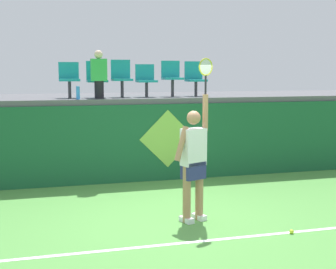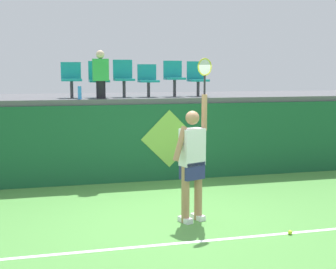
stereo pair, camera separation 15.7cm
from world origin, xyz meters
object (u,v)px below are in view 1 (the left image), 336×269
object	(u,v)px
stadium_chair_0	(69,77)
spectator_0	(99,74)
stadium_chair_2	(121,76)
stadium_chair_5	(195,77)
stadium_chair_1	(97,78)
water_bottle	(78,93)
stadium_chair_4	(172,76)
tennis_ball	(292,232)
stadium_chair_3	(146,79)
tennis_player	(194,159)

from	to	relation	value
stadium_chair_0	spectator_0	bearing A→B (deg)	-33.72
stadium_chair_2	stadium_chair_5	distance (m)	1.75
stadium_chair_1	spectator_0	xyz separation A→B (m)	(0.00, -0.41, 0.08)
water_bottle	stadium_chair_4	xyz separation A→B (m)	(2.20, 0.59, 0.34)
tennis_ball	stadium_chair_3	distance (m)	5.21
stadium_chair_2	spectator_0	world-z (taller)	spectator_0
water_bottle	stadium_chair_2	distance (m)	1.23
tennis_ball	stadium_chair_5	xyz separation A→B (m)	(-0.02, 4.57, 2.22)
tennis_ball	spectator_0	size ratio (longest dim) A/B	0.06
tennis_player	tennis_ball	distance (m)	1.84
stadium_chair_1	stadium_chair_5	size ratio (longest dim) A/B	0.99
stadium_chair_5	stadium_chair_1	bearing A→B (deg)	-180.00
stadium_chair_2	stadium_chair_3	xyz separation A→B (m)	(0.56, -0.01, -0.05)
stadium_chair_1	stadium_chair_4	distance (m)	1.74
tennis_player	stadium_chair_2	world-z (taller)	stadium_chair_2
tennis_player	stadium_chair_1	world-z (taller)	stadium_chair_1
spectator_0	tennis_player	bearing A→B (deg)	-70.96
tennis_ball	water_bottle	xyz separation A→B (m)	(-2.79, 3.98, 1.91)
stadium_chair_2	stadium_chair_3	distance (m)	0.57
tennis_ball	stadium_chair_0	world-z (taller)	stadium_chair_0
tennis_player	water_bottle	distance (m)	3.53
tennis_ball	stadium_chair_4	size ratio (longest dim) A/B	0.08
tennis_ball	spectator_0	world-z (taller)	spectator_0
spectator_0	stadium_chair_1	bearing A→B (deg)	90.00
tennis_ball	stadium_chair_3	size ratio (longest dim) A/B	0.09
water_bottle	stadium_chair_0	distance (m)	0.68
stadium_chair_3	spectator_0	bearing A→B (deg)	-160.16
stadium_chair_1	stadium_chair_3	xyz separation A→B (m)	(1.12, -0.01, -0.03)
stadium_chair_0	stadium_chair_1	distance (m)	0.61
stadium_chair_2	tennis_ball	bearing A→B (deg)	-68.81
tennis_ball	stadium_chair_2	bearing A→B (deg)	111.19
water_bottle	stadium_chair_1	xyz separation A→B (m)	(0.46, 0.59, 0.31)
stadium_chair_1	stadium_chair_3	distance (m)	1.12
stadium_chair_3	stadium_chair_5	xyz separation A→B (m)	(1.19, 0.01, 0.03)
tennis_player	stadium_chair_1	bearing A→B (deg)	107.00
stadium_chair_2	spectator_0	size ratio (longest dim) A/B	0.82
spectator_0	stadium_chair_2	bearing A→B (deg)	36.44
stadium_chair_2	stadium_chair_0	bearing A→B (deg)	-179.68
stadium_chair_3	stadium_chair_5	distance (m)	1.19
stadium_chair_0	stadium_chair_4	distance (m)	2.34
stadium_chair_4	spectator_0	bearing A→B (deg)	-166.83
stadium_chair_5	spectator_0	distance (m)	2.35
tennis_player	stadium_chair_2	xyz separation A→B (m)	(-0.55, 3.61, 1.27)
stadium_chair_0	stadium_chair_5	bearing A→B (deg)	0.13
stadium_chair_5	stadium_chair_4	bearing A→B (deg)	-179.53
spectator_0	stadium_chair_0	bearing A→B (deg)	146.28
stadium_chair_0	stadium_chair_2	world-z (taller)	stadium_chair_2
stadium_chair_3	tennis_ball	bearing A→B (deg)	-75.17
tennis_ball	stadium_chair_3	bearing A→B (deg)	104.83
stadium_chair_2	stadium_chair_3	size ratio (longest dim) A/B	1.13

